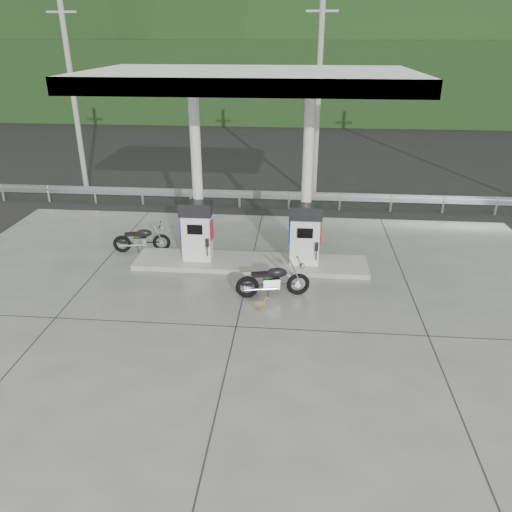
# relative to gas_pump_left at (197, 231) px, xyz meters

# --- Properties ---
(ground) EXTENTS (160.00, 160.00, 0.00)m
(ground) POSITION_rel_gas_pump_left_xyz_m (1.60, -2.50, -1.07)
(ground) COLOR black
(ground) RESTS_ON ground
(forecourt_apron) EXTENTS (18.00, 14.00, 0.02)m
(forecourt_apron) POSITION_rel_gas_pump_left_xyz_m (1.60, -2.50, -1.06)
(forecourt_apron) COLOR slate
(forecourt_apron) RESTS_ON ground
(pump_island) EXTENTS (7.00, 1.40, 0.15)m
(pump_island) POSITION_rel_gas_pump_left_xyz_m (1.60, 0.00, -0.98)
(pump_island) COLOR gray
(pump_island) RESTS_ON forecourt_apron
(gas_pump_left) EXTENTS (0.95, 0.55, 1.80)m
(gas_pump_left) POSITION_rel_gas_pump_left_xyz_m (0.00, 0.00, 0.00)
(gas_pump_left) COLOR white
(gas_pump_left) RESTS_ON pump_island
(gas_pump_right) EXTENTS (0.95, 0.55, 1.80)m
(gas_pump_right) POSITION_rel_gas_pump_left_xyz_m (3.20, 0.00, 0.00)
(gas_pump_right) COLOR white
(gas_pump_right) RESTS_ON pump_island
(canopy_column_left) EXTENTS (0.30, 0.30, 5.00)m
(canopy_column_left) POSITION_rel_gas_pump_left_xyz_m (0.00, 0.40, 1.60)
(canopy_column_left) COLOR white
(canopy_column_left) RESTS_ON pump_island
(canopy_column_right) EXTENTS (0.30, 0.30, 5.00)m
(canopy_column_right) POSITION_rel_gas_pump_left_xyz_m (3.20, 0.40, 1.60)
(canopy_column_right) COLOR white
(canopy_column_right) RESTS_ON pump_island
(canopy_roof) EXTENTS (8.50, 5.00, 0.40)m
(canopy_roof) POSITION_rel_gas_pump_left_xyz_m (1.60, 0.00, 4.30)
(canopy_roof) COLOR white
(canopy_roof) RESTS_ON canopy_column_left
(guardrail) EXTENTS (26.00, 0.16, 1.42)m
(guardrail) POSITION_rel_gas_pump_left_xyz_m (1.60, 5.50, -0.36)
(guardrail) COLOR #9C9FA3
(guardrail) RESTS_ON ground
(road) EXTENTS (60.00, 7.00, 0.01)m
(road) POSITION_rel_gas_pump_left_xyz_m (1.60, 9.00, -1.07)
(road) COLOR black
(road) RESTS_ON ground
(utility_pole_a) EXTENTS (0.22, 0.22, 8.00)m
(utility_pole_a) POSITION_rel_gas_pump_left_xyz_m (-6.40, 7.00, 2.93)
(utility_pole_a) COLOR gray
(utility_pole_a) RESTS_ON ground
(utility_pole_b) EXTENTS (0.22, 0.22, 8.00)m
(utility_pole_b) POSITION_rel_gas_pump_left_xyz_m (3.60, 7.00, 2.93)
(utility_pole_b) COLOR gray
(utility_pole_b) RESTS_ON ground
(tree_band) EXTENTS (80.00, 6.00, 6.00)m
(tree_band) POSITION_rel_gas_pump_left_xyz_m (1.60, 27.50, 1.93)
(tree_band) COLOR black
(tree_band) RESTS_ON ground
(forested_hills) EXTENTS (100.00, 40.00, 140.00)m
(forested_hills) POSITION_rel_gas_pump_left_xyz_m (1.60, 57.50, -1.07)
(forested_hills) COLOR black
(forested_hills) RESTS_ON ground
(motorcycle_left) EXTENTS (1.76, 0.84, 0.80)m
(motorcycle_left) POSITION_rel_gas_pump_left_xyz_m (-1.97, 0.74, -0.65)
(motorcycle_left) COLOR black
(motorcycle_left) RESTS_ON forecourt_apron
(motorcycle_right) EXTENTS (1.94, 0.95, 0.88)m
(motorcycle_right) POSITION_rel_gas_pump_left_xyz_m (2.38, -1.87, -0.61)
(motorcycle_right) COLOR black
(motorcycle_right) RESTS_ON forecourt_apron
(duck) EXTENTS (0.46, 0.16, 0.32)m
(duck) POSITION_rel_gas_pump_left_xyz_m (2.09, -2.64, -0.89)
(duck) COLOR brown
(duck) RESTS_ON forecourt_apron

